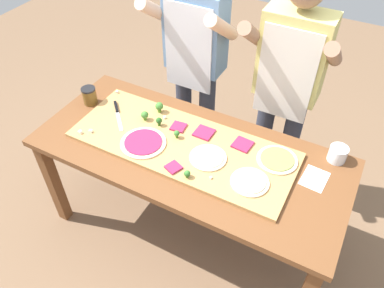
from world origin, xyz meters
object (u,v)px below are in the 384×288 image
object	(u,v)px
pizza_whole_beet_magenta	(143,143)
pizza_slice_near_right	(204,133)
broccoli_floret_center_left	(159,107)
cook_right	(288,81)
prep_table	(189,162)
pizza_slice_center	(242,144)
broccoli_floret_front_right	(177,134)
sauce_jar	(90,96)
broccoli_floret_center_right	(187,174)
cheese_crumble_a	(80,132)
chefs_knife	(117,112)
pizza_whole_white_garlic	(208,157)
pizza_slice_far_right	(178,127)
pizza_whole_cheese_artichoke	(250,182)
recipe_note	(315,178)
pizza_slice_near_left	(173,167)
broccoli_floret_back_mid	(159,121)
cheese_crumble_c	(165,118)
cheese_crumble_e	(91,131)
cheese_crumble_d	(117,92)
broccoli_floret_back_right	(145,115)
cook_left	(195,55)
flour_cup	(337,155)
pizza_whole_pesto_green	(277,159)
cheese_crumble_b	(211,178)

from	to	relation	value
pizza_whole_beet_magenta	pizza_slice_near_right	distance (m)	0.37
broccoli_floret_center_left	cook_right	bearing A→B (deg)	33.67
prep_table	pizza_slice_center	world-z (taller)	pizza_slice_center
broccoli_floret_front_right	sauce_jar	xyz separation A→B (m)	(-0.69, 0.05, 0.01)
broccoli_floret_center_right	cheese_crumble_a	bearing A→B (deg)	179.77
chefs_knife	broccoli_floret_center_right	distance (m)	0.72
pizza_whole_white_garlic	cheese_crumble_a	size ratio (longest dim) A/B	11.24
pizza_whole_beet_magenta	pizza_slice_far_right	xyz separation A→B (m)	(0.11, 0.22, -0.00)
pizza_whole_cheese_artichoke	cheese_crumble_a	world-z (taller)	cheese_crumble_a
recipe_note	pizza_slice_near_left	bearing A→B (deg)	-156.38
pizza_whole_beet_magenta	pizza_whole_cheese_artichoke	world-z (taller)	same
broccoli_floret_back_mid	cheese_crumble_c	size ratio (longest dim) A/B	3.89
broccoli_floret_back_mid	pizza_slice_far_right	bearing A→B (deg)	17.84
pizza_whole_white_garlic	cheese_crumble_e	distance (m)	0.74
cheese_crumble_c	cheese_crumble_e	world-z (taller)	cheese_crumble_e
pizza_slice_center	cheese_crumble_d	world-z (taller)	cheese_crumble_d
broccoli_floret_back_right	cheese_crumble_c	size ratio (longest dim) A/B	4.25
cheese_crumble_a	cheese_crumble_e	bearing A→B (deg)	36.77
broccoli_floret_back_mid	broccoli_floret_back_right	xyz separation A→B (m)	(-0.11, 0.00, 0.00)
broccoli_floret_back_mid	cook_left	xyz separation A→B (m)	(-0.05, 0.57, 0.15)
pizza_slice_near_left	broccoli_floret_center_right	bearing A→B (deg)	-12.20
chefs_knife	pizza_whole_cheese_artichoke	bearing A→B (deg)	-8.88
cheese_crumble_d	prep_table	bearing A→B (deg)	-19.23
cheese_crumble_d	pizza_whole_white_garlic	bearing A→B (deg)	-17.86
broccoli_floret_front_right	cook_right	distance (m)	0.78
pizza_whole_cheese_artichoke	flour_cup	bearing A→B (deg)	48.48
prep_table	pizza_whole_beet_magenta	distance (m)	0.30
pizza_whole_pesto_green	cook_right	world-z (taller)	cook_right
pizza_whole_pesto_green	broccoli_floret_center_left	xyz separation A→B (m)	(-0.81, 0.06, 0.04)
recipe_note	cook_right	size ratio (longest dim) A/B	0.10
pizza_whole_pesto_green	pizza_slice_center	xyz separation A→B (m)	(-0.22, 0.02, -0.00)
broccoli_floret_back_right	pizza_whole_cheese_artichoke	bearing A→B (deg)	-12.72
flour_cup	sauce_jar	xyz separation A→B (m)	(-1.57, -0.24, 0.02)
pizza_slice_far_right	cheese_crumble_d	bearing A→B (deg)	168.19
prep_table	cook_right	world-z (taller)	cook_right
chefs_knife	cheese_crumble_d	xyz separation A→B (m)	(-0.13, 0.17, 0.00)
broccoli_floret_center_left	cheese_crumble_a	world-z (taller)	broccoli_floret_center_left
broccoli_floret_center_right	pizza_whole_beet_magenta	bearing A→B (deg)	163.02
pizza_whole_white_garlic	broccoli_floret_back_mid	world-z (taller)	broccoli_floret_back_mid
pizza_whole_beet_magenta	pizza_slice_far_right	bearing A→B (deg)	63.10
cheese_crumble_b	cook_right	world-z (taller)	cook_right
pizza_whole_white_garlic	broccoli_floret_center_right	size ratio (longest dim) A/B	4.53
pizza_slice_center	pizza_slice_near_left	distance (m)	0.44
cook_right	broccoli_floret_center_left	bearing A→B (deg)	-146.33
prep_table	cook_left	xyz separation A→B (m)	(-0.31, 0.66, 0.30)
broccoli_floret_back_right	chefs_knife	bearing A→B (deg)	-173.41
broccoli_floret_back_mid	broccoli_floret_center_right	world-z (taller)	broccoli_floret_back_mid
broccoli_floret_center_left	cheese_crumble_d	size ratio (longest dim) A/B	4.37
cheese_crumble_e	pizza_whole_white_garlic	bearing A→B (deg)	10.69
flour_cup	cheese_crumble_c	bearing A→B (deg)	-170.79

